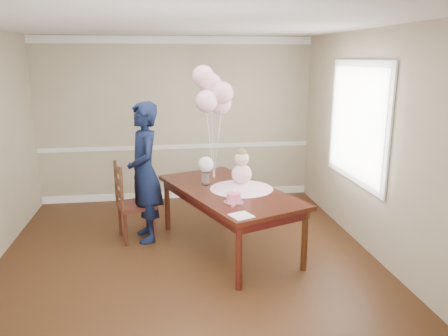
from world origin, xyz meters
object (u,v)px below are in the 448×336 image
birthday_cake (234,197)px  dining_chair_seat (136,205)px  dining_table_top (229,191)px  woman (145,173)px

birthday_cake → dining_chair_seat: (-1.14, 0.98, -0.37)m
birthday_cake → dining_chair_seat: birthday_cake is taller
birthday_cake → dining_chair_seat: 1.55m
dining_table_top → woman: size_ratio=1.13×
birthday_cake → woman: bearing=136.7°
birthday_cake → woman: 1.39m
dining_table_top → dining_chair_seat: size_ratio=4.56×
dining_table_top → birthday_cake: birthday_cake is taller
dining_table_top → birthday_cake: size_ratio=13.33×
birthday_cake → dining_chair_seat: bearing=139.4°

